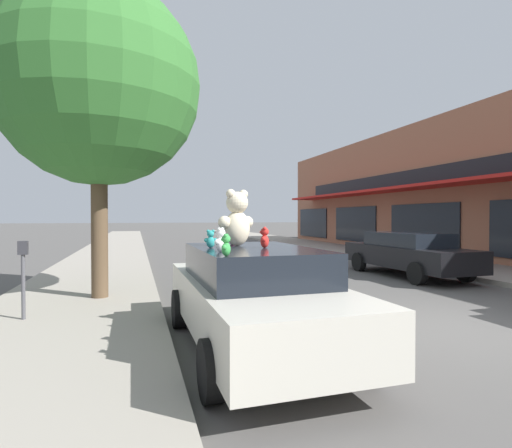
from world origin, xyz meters
The scene contains 12 objects.
ground_plane centered at (0.00, 0.00, 0.00)m, with size 260.00×260.00×0.00m, color #514F4C.
sidewalk_near centered at (-5.88, 0.00, 0.07)m, with size 3.20×90.00×0.14m.
plush_art_car centered at (-3.22, -0.03, 0.74)m, with size 1.91×4.40×1.38m.
teddy_bear_giant centered at (-3.35, 0.34, 1.77)m, with size 0.61×0.45×0.81m.
teddy_bear_green centered at (-3.83, -1.12, 1.50)m, with size 0.14×0.18×0.24m.
teddy_bear_white centered at (-3.78, -0.60, 1.52)m, with size 0.19×0.20×0.29m.
teddy_bear_teal centered at (-3.78, 0.08, 1.50)m, with size 0.19×0.13×0.24m.
teddy_bear_pink centered at (-3.34, 0.68, 1.52)m, with size 0.19×0.18×0.28m.
teddy_bear_red centered at (-3.09, -0.15, 1.52)m, with size 0.16×0.21×0.28m.
parked_car_far_center centered at (3.17, 5.07, 0.72)m, with size 1.79×4.64×1.33m.
street_tree centered at (-5.46, 3.61, 4.51)m, with size 4.15×4.15×6.45m.
parking_meter centered at (-6.49, 2.04, 0.95)m, with size 0.14×0.10×1.27m.
Camera 1 is at (-4.73, -5.20, 1.79)m, focal length 28.00 mm.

